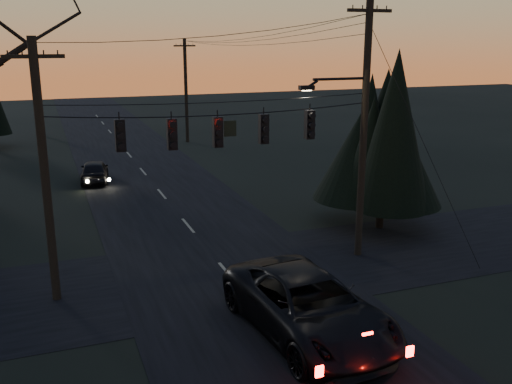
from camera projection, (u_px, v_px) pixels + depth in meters
name	position (u px, v px, depth m)	size (l,w,h in m)	color
main_road	(170.00, 203.00, 30.12)	(8.00, 120.00, 0.02)	black
cross_road	(228.00, 274.00, 21.08)	(60.00, 7.00, 0.02)	black
utility_pole_right	(358.00, 255.00, 22.96)	(5.00, 0.30, 10.00)	black
utility_pole_left	(57.00, 299.00, 19.03)	(1.80, 0.30, 8.50)	black
utility_pole_far_r	(188.00, 142.00, 48.26)	(1.80, 0.30, 8.50)	black
utility_pole_far_l	(42.00, 135.00, 51.56)	(0.30, 0.30, 8.00)	black
span_signal_assembly	(219.00, 131.00, 19.62)	(11.50, 0.44, 1.46)	black
evergreen_right	(385.00, 134.00, 25.15)	(4.50, 4.50, 7.54)	black
suv_near	(308.00, 306.00, 16.51)	(3.01, 6.53, 1.81)	black
sedan_oncoming_a	(95.00, 171.00, 34.53)	(1.58, 3.93, 1.34)	black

